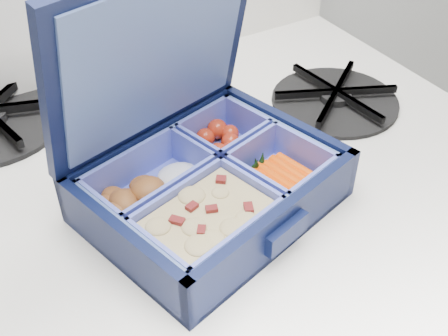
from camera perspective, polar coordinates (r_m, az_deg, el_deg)
bento_box at (r=0.57m, az=-1.28°, el=-1.87°), size 0.28×0.24×0.06m
burner_grate at (r=0.75m, az=11.27°, el=7.28°), size 0.22×0.22×0.02m
fork at (r=0.69m, az=-6.21°, el=3.92°), size 0.18×0.13×0.01m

